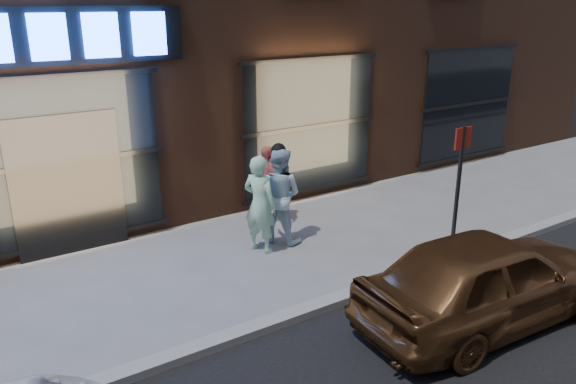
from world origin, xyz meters
The scene contains 7 objects.
ground centered at (0.00, 0.00, 0.00)m, with size 90.00×90.00×0.00m, color slate.
curb centered at (0.00, 0.00, 0.06)m, with size 60.00×0.25×0.12m, color gray.
man_bowtie centered at (2.69, 2.17, 0.85)m, with size 0.62×0.41×1.71m, color #ACE2BA.
man_cap centered at (3.19, 2.35, 0.87)m, with size 0.84×0.66×1.74m, color silver.
passerby centered at (3.55, 3.32, 0.76)m, with size 0.89×0.37×1.51m, color #E7645F.
gold_sedan centered at (4.04, -1.46, 0.65)m, with size 1.53×3.81×1.30m, color brown.
sign_post centered at (5.38, 0.26, 1.34)m, with size 0.35×0.07×2.22m.
Camera 1 is at (-1.83, -5.54, 4.12)m, focal length 35.00 mm.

